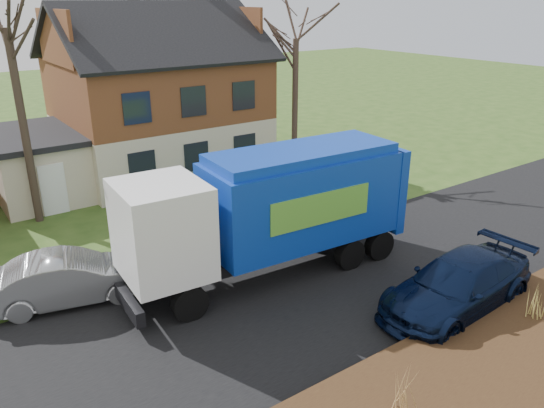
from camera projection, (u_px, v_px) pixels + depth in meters
ground at (301, 295)px, 15.75m from camera, size 120.00×120.00×0.00m
road at (301, 294)px, 15.74m from camera, size 80.00×7.00×0.02m
mulch_verge at (450, 391)px, 11.67m from camera, size 80.00×3.50×0.30m
main_house at (149, 91)px, 25.65m from camera, size 12.95×8.95×9.26m
garbage_truck at (275, 206)px, 16.20m from camera, size 9.40×3.05×3.97m
silver_sedan at (70, 278)px, 15.17m from camera, size 4.70×2.58×1.47m
navy_wagon at (458, 285)px, 14.77m from camera, size 5.35×2.40×1.52m
tree_front_east at (296, 15)px, 24.76m from camera, size 3.30×3.30×9.17m
grass_clump_mid at (406, 391)px, 10.70m from camera, size 0.38×0.31×1.06m
grass_clump_east at (538, 303)px, 13.97m from camera, size 0.34×0.28×0.84m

